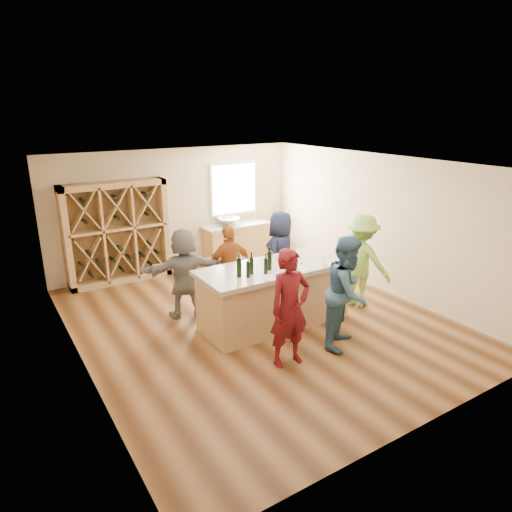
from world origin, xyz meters
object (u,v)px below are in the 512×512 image
person_server (361,261)px  wine_bottle_b (248,269)px  tasting_counter_base (275,297)px  person_far_mid (230,267)px  wine_bottle_c (251,265)px  wine_rack (117,233)px  person_far_right (280,254)px  sink (229,221)px  wine_bottle_e (269,261)px  person_near_right (347,292)px  person_far_left (185,273)px  wine_bottle_d (266,266)px  wine_bottle_a (239,267)px  person_near_left (290,308)px

person_server → wine_bottle_b: bearing=70.1°
tasting_counter_base → person_far_mid: size_ratio=1.63×
wine_bottle_c → person_far_mid: size_ratio=0.18×
wine_rack → person_far_right: bearing=-45.0°
wine_rack → sink: wine_rack is taller
wine_bottle_b → wine_bottle_e: (0.49, 0.12, 0.03)m
wine_bottle_e → person_server: person_server is taller
person_near_right → tasting_counter_base: bearing=81.2°
wine_bottle_b → person_far_right: size_ratio=0.15×
person_far_left → person_far_right: bearing=-173.9°
wine_bottle_c → person_far_mid: 1.28m
tasting_counter_base → person_near_right: (0.52, -1.24, 0.41)m
person_near_right → wine_bottle_d: bearing=100.3°
sink → tasting_counter_base: sink is taller
wine_bottle_a → wine_bottle_d: size_ratio=1.18×
wine_rack → person_far_left: wine_rack is taller
person_near_left → wine_bottle_e: bearing=74.2°
sink → wine_bottle_e: size_ratio=1.68×
tasting_counter_base → person_near_right: size_ratio=1.43×
person_far_left → wine_bottle_c: bearing=127.2°
wine_rack → person_far_left: size_ratio=1.32×
person_near_right → person_server: bearing=6.2°
person_far_mid → person_server: bearing=153.4°
wine_bottle_e → person_near_right: person_near_right is taller
tasting_counter_base → person_far_right: person_far_right is taller
wine_bottle_a → person_far_right: bearing=35.1°
wine_rack → wine_bottle_a: 3.76m
wine_bottle_a → person_near_left: 1.16m
wine_bottle_b → person_near_right: 1.60m
wine_bottle_c → person_near_left: 1.14m
sink → wine_bottle_a: 4.01m
wine_bottle_a → person_near_left: (0.22, -1.09, -0.34)m
wine_bottle_e → wine_bottle_a: bearing=-178.3°
person_far_mid → wine_bottle_d: bearing=91.8°
wine_bottle_b → person_near_right: (1.21, -1.00, -0.30)m
person_near_left → person_server: person_server is taller
wine_bottle_d → sink: bearing=69.9°
wine_bottle_d → wine_bottle_e: 0.22m
wine_bottle_e → person_near_left: person_near_left is taller
wine_rack → wine_bottle_e: bearing=-67.4°
tasting_counter_base → wine_bottle_b: (-0.69, -0.24, 0.71)m
sink → wine_bottle_b: size_ratio=2.01×
wine_rack → person_near_left: bearing=-76.5°
wine_rack → person_far_right: wine_rack is taller
wine_bottle_b → wine_rack: bearing=105.2°
sink → wine_bottle_e: (-1.19, -3.56, 0.23)m
wine_bottle_a → person_server: size_ratio=0.18×
person_far_left → wine_bottle_a: bearing=117.8°
person_server → person_far_left: person_server is taller
person_far_mid → wine_bottle_c: bearing=82.3°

